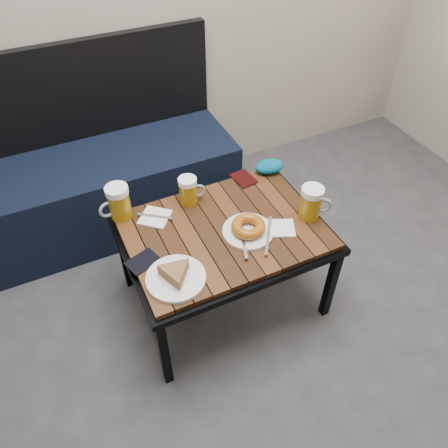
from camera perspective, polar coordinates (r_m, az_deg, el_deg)
name	(u,v)px	position (r m, az deg, el deg)	size (l,w,h in m)	color
bench	(103,183)	(2.44, -15.56, 5.21)	(1.40, 0.50, 0.95)	black
cafe_table	(224,236)	(1.84, 0.00, -1.61)	(0.84, 0.62, 0.47)	black
beer_mug_left	(118,202)	(1.87, -13.63, 2.78)	(0.15, 0.11, 0.15)	#956C0C
beer_mug_centre	(189,191)	(1.90, -4.64, 4.38)	(0.12, 0.08, 0.13)	#956C0C
beer_mug_right	(311,203)	(1.85, 11.36, 2.76)	(0.14, 0.12, 0.15)	#956C0C
plate_pie	(176,275)	(1.62, -6.35, -6.67)	(0.22, 0.22, 0.06)	white
plate_bagel	(248,229)	(1.78, 3.19, -0.60)	(0.23, 0.26, 0.06)	white
napkin_left	(155,217)	(1.88, -9.00, 0.89)	(0.17, 0.17, 0.01)	white
napkin_right	(280,228)	(1.82, 7.28, -0.54)	(0.15, 0.14, 0.01)	white
passport_navy	(143,262)	(1.71, -10.56, -4.84)	(0.09, 0.12, 0.01)	black
passport_burgundy	(244,179)	(2.06, 2.60, 5.95)	(0.09, 0.12, 0.01)	black
knit_pouch	(269,166)	(2.09, 5.91, 7.49)	(0.14, 0.09, 0.06)	navy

